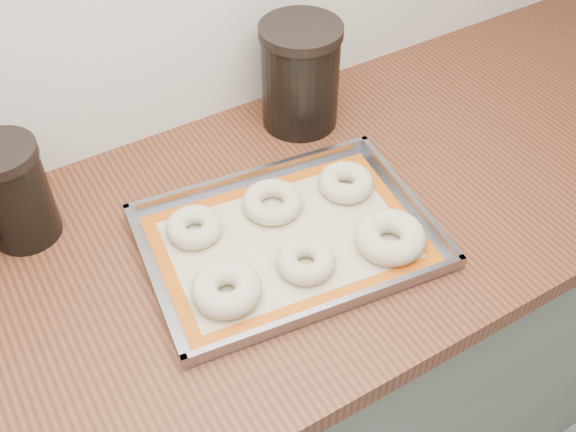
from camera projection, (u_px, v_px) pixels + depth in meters
cabinet at (209, 409)px, 1.40m from camera, size 3.00×0.65×0.86m
countertop at (186, 270)px, 1.08m from camera, size 3.06×0.68×0.04m
baking_tray at (288, 239)px, 1.10m from camera, size 0.50×0.39×0.03m
baking_mat at (288, 240)px, 1.10m from camera, size 0.45×0.34×0.00m
bagel_front_left at (227, 289)px, 1.00m from camera, size 0.12×0.12×0.04m
bagel_front_mid at (306, 261)px, 1.04m from camera, size 0.11×0.11×0.03m
bagel_front_right at (390, 237)px, 1.07m from camera, size 0.12×0.12×0.04m
bagel_back_left at (194, 227)px, 1.09m from camera, size 0.10×0.10×0.03m
bagel_back_mid at (272, 202)px, 1.14m from camera, size 0.13×0.13×0.03m
bagel_back_right at (346, 182)px, 1.17m from camera, size 0.11×0.11×0.03m
canister_mid at (13, 193)px, 1.05m from camera, size 0.12×0.12×0.18m
canister_right at (300, 76)px, 1.26m from camera, size 0.15×0.15×0.21m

